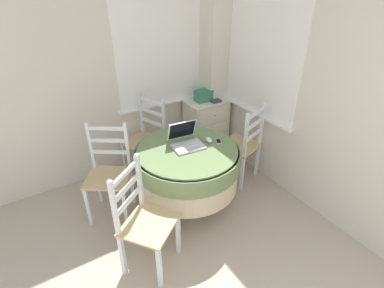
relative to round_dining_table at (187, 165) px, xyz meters
name	(u,v)px	position (x,y,z in m)	size (l,w,h in m)	color
corner_room_shell	(223,95)	(0.28, -0.16, 0.74)	(4.30, 5.25, 2.55)	beige
round_dining_table	(187,165)	(0.00, 0.00, 0.00)	(1.05, 1.05, 0.73)	#4C3D2D
laptop	(186,140)	(0.03, 0.07, 0.24)	(0.33, 0.32, 0.23)	silver
computer_mouse	(209,140)	(0.25, 0.00, 0.21)	(0.06, 0.09, 0.05)	white
cell_phone	(218,141)	(0.34, -0.05, 0.19)	(0.10, 0.13, 0.01)	#B2B7BC
dining_chair_near_back_window	(147,140)	(-0.09, 0.80, -0.07)	(0.51, 0.53, 0.98)	tan
dining_chair_near_right_window	(242,146)	(0.80, 0.08, -0.07)	(0.53, 0.51, 0.98)	tan
dining_chair_camera_near	(144,222)	(-0.67, -0.43, -0.07)	(0.57, 0.56, 0.98)	tan
dining_chair_left_flank	(109,174)	(-0.70, 0.36, -0.07)	(0.57, 0.56, 0.98)	tan
corner_cabinet	(206,126)	(0.81, 0.85, -0.16)	(0.55, 0.40, 0.76)	silver
storage_box	(203,95)	(0.77, 0.86, 0.29)	(0.22, 0.14, 0.15)	#387A5B
book_on_cabinet	(213,99)	(0.89, 0.82, 0.23)	(0.13, 0.24, 0.02)	#3F3F44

